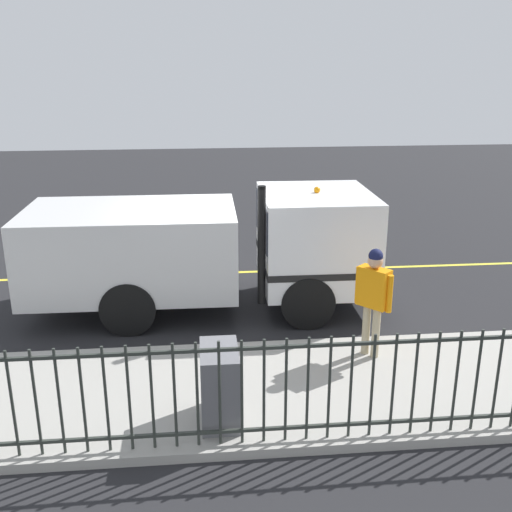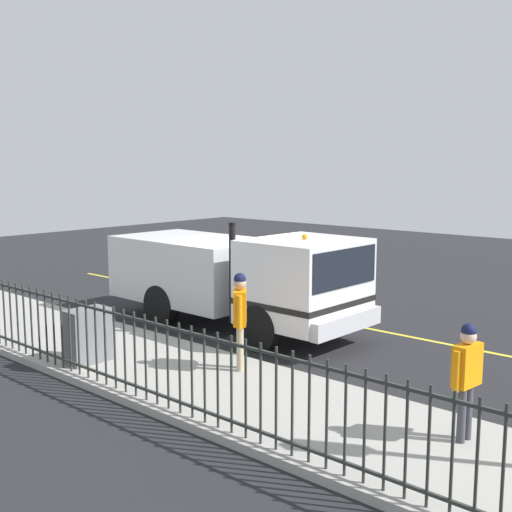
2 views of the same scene
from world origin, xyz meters
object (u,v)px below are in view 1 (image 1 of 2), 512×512
(work_truck, at_px, (222,243))
(utility_cabinet, at_px, (220,385))
(worker_standing, at_px, (373,291))
(traffic_cone, at_px, (117,265))

(work_truck, bearing_deg, utility_cabinet, -2.24)
(worker_standing, relative_size, utility_cabinet, 1.75)
(worker_standing, bearing_deg, work_truck, 0.65)
(worker_standing, xyz_separation_m, traffic_cone, (-4.23, -4.39, -0.88))
(utility_cabinet, height_order, traffic_cone, utility_cabinet)
(work_truck, height_order, worker_standing, work_truck)
(worker_standing, bearing_deg, traffic_cone, 4.63)
(traffic_cone, bearing_deg, work_truck, 50.68)
(work_truck, xyz_separation_m, utility_cabinet, (3.98, -0.21, -0.66))
(work_truck, bearing_deg, traffic_cone, -128.59)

